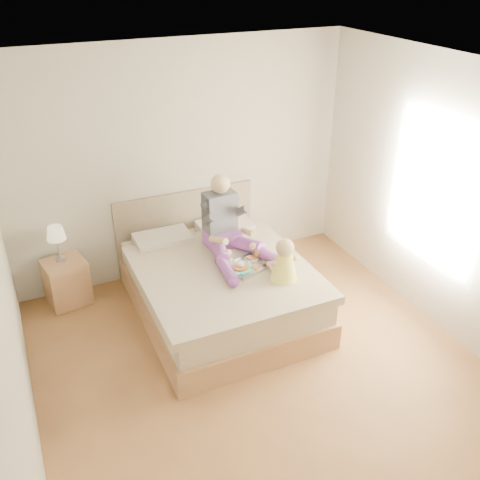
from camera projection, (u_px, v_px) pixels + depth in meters
name	position (u px, v px, depth m)	size (l,w,h in m)	color
room	(274.00, 225.00, 4.35)	(4.02, 4.22, 2.71)	brown
bed	(217.00, 283.00, 5.75)	(1.70, 2.18, 1.00)	#946A45
nightstand	(67.00, 282.00, 5.88)	(0.49, 0.45, 0.52)	#946A45
lamp	(56.00, 235.00, 5.63)	(0.20, 0.20, 0.41)	#AAACB1
adult	(228.00, 229.00, 5.69)	(0.72, 1.04, 0.85)	#7D3C98
tray	(247.00, 264.00, 5.48)	(0.52, 0.46, 0.13)	#AAACB1
baby	(284.00, 263.00, 5.22)	(0.30, 0.40, 0.44)	#FFF650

